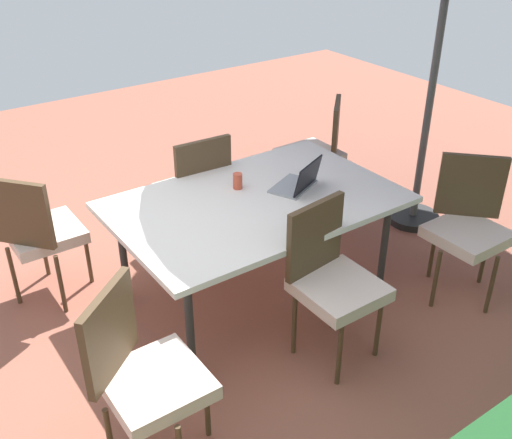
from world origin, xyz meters
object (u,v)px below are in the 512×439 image
object	(u,v)px
chair_southeast	(38,230)
chair_northwest	(468,222)
chair_north	(332,276)
cup	(238,181)
dining_table	(256,206)
chair_south	(196,187)
laptop	(298,183)
chair_southwest	(317,149)
chair_northeast	(143,371)

from	to	relation	value
chair_southeast	chair_northwest	xyz separation A→B (m)	(-2.42, 1.57, 0.00)
chair_north	cup	distance (m)	0.98
dining_table	chair_south	size ratio (longest dim) A/B	1.89
laptop	chair_southwest	bearing A→B (deg)	-160.94
chair_south	laptop	world-z (taller)	chair_south
chair_southeast	laptop	bearing A→B (deg)	-157.77
chair_northeast	chair_south	bearing A→B (deg)	13.42
chair_south	cup	bearing A→B (deg)	96.89
dining_table	cup	bearing A→B (deg)	-88.51
chair_south	chair_northwest	xyz separation A→B (m)	(-1.24, 1.52, 0.00)
dining_table	chair_southwest	distance (m)	1.41
chair_northeast	cup	distance (m)	1.61
cup	chair_southeast	bearing A→B (deg)	-25.59
laptop	cup	world-z (taller)	laptop
cup	chair_north	bearing A→B (deg)	91.88
chair_south	chair_northwest	size ratio (longest dim) A/B	1.00
chair_northwest	chair_southwest	bearing A→B (deg)	137.27
chair_northeast	cup	size ratio (longest dim) A/B	9.06
chair_southeast	chair_north	size ratio (longest dim) A/B	1.00
chair_northeast	dining_table	bearing A→B (deg)	-5.58
chair_southeast	chair_northwest	bearing A→B (deg)	-162.66
chair_northwest	laptop	xyz separation A→B (m)	(0.88, -0.75, 0.24)
chair_northwest	chair_south	bearing A→B (deg)	175.69
chair_southeast	chair_southwest	xyz separation A→B (m)	(-2.39, 0.02, 0.00)
chair_northeast	chair_southeast	size ratio (longest dim) A/B	1.00
chair_northwest	cup	distance (m)	1.59
chair_northeast	chair_north	distance (m)	1.25
chair_southeast	cup	xyz separation A→B (m)	(-1.21, 0.58, 0.25)
laptop	cup	bearing A→B (deg)	-60.76
chair_north	cup	bearing A→B (deg)	84.53
dining_table	chair_north	distance (m)	0.75
chair_southeast	chair_south	world-z (taller)	same
chair_southwest	laptop	distance (m)	1.20
chair_southeast	chair_southwest	world-z (taller)	same
chair_north	laptop	distance (m)	0.80
chair_northeast	chair_southeast	world-z (taller)	same
dining_table	chair_north	bearing A→B (deg)	91.99
chair_southeast	chair_south	xyz separation A→B (m)	(-1.17, 0.05, 0.00)
chair_south	cup	world-z (taller)	chair_south
chair_north	chair_south	distance (m)	1.47
dining_table	chair_south	bearing A→B (deg)	-86.76
chair_southwest	chair_northwest	size ratio (longest dim) A/B	1.00
chair_north	cup	xyz separation A→B (m)	(0.03, -0.94, 0.25)
chair_northeast	chair_north	world-z (taller)	same
chair_northwest	laptop	world-z (taller)	chair_northwest
chair_northeast	chair_south	world-z (taller)	same
chair_south	chair_northwest	bearing A→B (deg)	132.28
chair_northwest	cup	bearing A→B (deg)	-173.11
chair_south	chair_northwest	world-z (taller)	same
dining_table	chair_northeast	xyz separation A→B (m)	(1.22, 0.81, -0.15)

